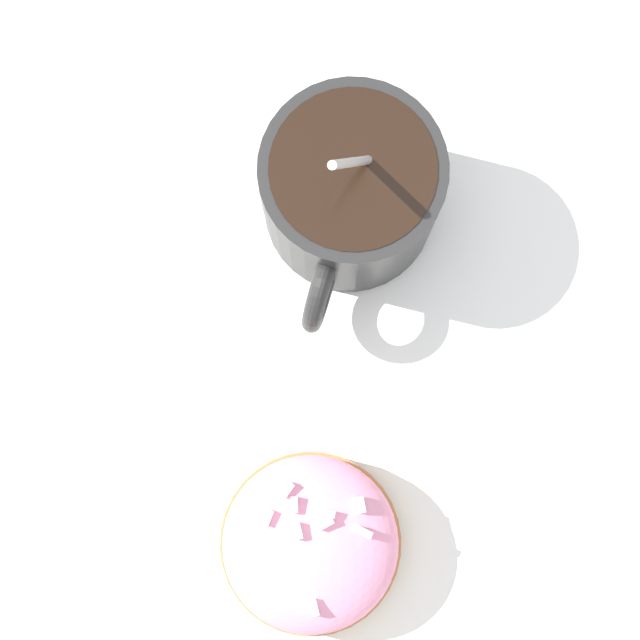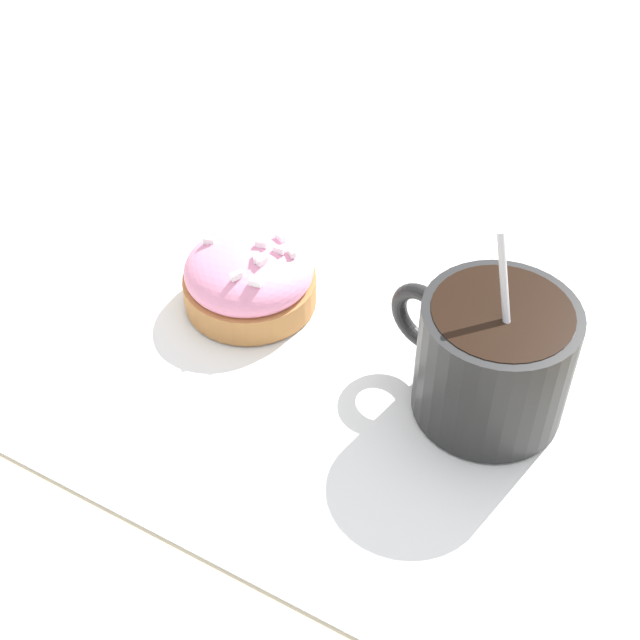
% 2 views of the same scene
% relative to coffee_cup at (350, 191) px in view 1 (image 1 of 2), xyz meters
% --- Properties ---
extents(ground_plane, '(3.00, 3.00, 0.00)m').
position_rel_coffee_cup_xyz_m(ground_plane, '(0.08, 0.01, -0.04)').
color(ground_plane, '#C6B793').
extents(paper_napkin, '(0.36, 0.34, 0.00)m').
position_rel_coffee_cup_xyz_m(paper_napkin, '(0.08, 0.01, -0.04)').
color(paper_napkin, white).
rests_on(paper_napkin, ground_plane).
extents(coffee_cup, '(0.11, 0.08, 0.11)m').
position_rel_coffee_cup_xyz_m(coffee_cup, '(0.00, 0.00, 0.00)').
color(coffee_cup, black).
rests_on(coffee_cup, paper_napkin).
extents(frosted_pastry, '(0.08, 0.08, 0.05)m').
position_rel_coffee_cup_xyz_m(frosted_pastry, '(0.16, 0.00, -0.02)').
color(frosted_pastry, '#B2753D').
rests_on(frosted_pastry, paper_napkin).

